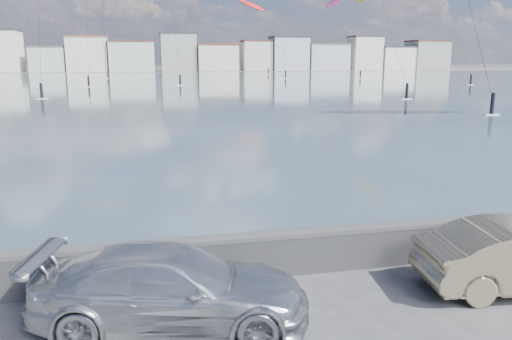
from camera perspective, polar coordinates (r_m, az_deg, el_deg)
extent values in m
cube|color=#2E484E|center=(99.30, -11.60, 9.61)|extent=(500.00, 177.00, 0.00)
cube|color=#4C473D|center=(207.73, -12.14, 11.06)|extent=(500.00, 60.00, 0.00)
cube|color=#28282B|center=(11.39, -3.58, -10.29)|extent=(400.00, 0.35, 0.90)
cylinder|color=#28282B|center=(11.22, -3.61, -8.17)|extent=(400.00, 0.36, 0.36)
cube|color=#B7C6BC|center=(196.54, -22.62, 11.54)|extent=(12.00, 10.00, 8.50)
cube|color=#4C423D|center=(196.58, -22.74, 12.86)|extent=(12.24, 10.20, 0.60)
cube|color=silver|center=(194.70, -18.67, 12.36)|extent=(14.00, 11.00, 12.00)
cube|color=brown|center=(194.84, -18.80, 14.21)|extent=(14.28, 11.22, 0.60)
cube|color=#B7C6BC|center=(193.72, -13.99, 12.42)|extent=(16.00, 13.00, 10.50)
cube|color=#562D23|center=(193.81, -14.08, 14.06)|extent=(16.32, 13.26, 0.60)
cube|color=gray|center=(194.09, -8.86, 13.08)|extent=(13.00, 10.00, 13.50)
cube|color=#2D2D33|center=(194.28, -8.94, 15.16)|extent=(13.26, 10.20, 0.60)
cube|color=beige|center=(195.55, -4.50, 12.60)|extent=(15.00, 12.00, 9.50)
cube|color=brown|center=(195.61, -4.52, 14.08)|extent=(15.30, 12.24, 0.60)
cube|color=beige|center=(198.29, 0.05, 12.85)|extent=(11.00, 9.00, 11.00)
cube|color=#562D23|center=(198.39, 0.05, 14.53)|extent=(11.22, 9.18, 0.60)
cube|color=#B2B7C6|center=(201.48, 3.76, 13.04)|extent=(14.00, 11.00, 12.50)
cube|color=#2D2D33|center=(201.64, 3.79, 14.90)|extent=(14.28, 11.22, 0.60)
cube|color=#B2B7C6|center=(206.29, 8.00, 12.59)|extent=(16.00, 12.00, 10.00)
cube|color=#4C423D|center=(206.36, 8.05, 14.06)|extent=(16.32, 12.24, 0.60)
cube|color=silver|center=(212.55, 12.30, 12.83)|extent=(12.00, 10.00, 13.00)
cube|color=#383330|center=(212.71, 12.38, 14.66)|extent=(12.24, 10.20, 0.60)
cube|color=white|center=(218.45, 15.57, 12.12)|extent=(14.00, 11.00, 9.00)
cube|color=#2D2D33|center=(218.49, 15.64, 13.38)|extent=(14.28, 11.22, 0.60)
cube|color=gray|center=(225.52, 18.93, 12.23)|extent=(15.00, 12.00, 11.50)
cube|color=#562D23|center=(225.63, 19.04, 13.76)|extent=(15.30, 12.24, 0.60)
imported|color=#B4B7BB|center=(9.61, -9.61, -13.10)|extent=(5.41, 3.11, 1.48)
cube|color=white|center=(48.59, 25.30, 5.76)|extent=(1.40, 0.42, 0.08)
cylinder|color=black|center=(48.51, 25.40, 6.81)|extent=(0.36, 0.36, 1.70)
sphere|color=black|center=(48.44, 25.50, 7.87)|extent=(0.28, 0.28, 0.28)
ellipsoid|color=red|center=(161.95, -0.58, 18.33)|extent=(8.97, 5.82, 5.21)
cube|color=white|center=(152.22, 1.41, 10.85)|extent=(1.40, 0.42, 0.08)
cylinder|color=black|center=(152.19, 1.42, 11.19)|extent=(0.36, 0.36, 1.70)
sphere|color=black|center=(152.17, 1.42, 11.53)|extent=(0.28, 0.28, 0.28)
cylinder|color=black|center=(156.75, 0.40, 14.94)|extent=(3.23, 10.00, 19.57)
cube|color=white|center=(92.34, -18.56, 9.03)|extent=(1.40, 0.42, 0.08)
cylinder|color=black|center=(92.30, -18.59, 9.58)|extent=(0.36, 0.36, 1.70)
sphere|color=black|center=(92.26, -18.63, 10.14)|extent=(0.28, 0.28, 0.28)
cylinder|color=black|center=(99.81, -18.73, 16.89)|extent=(0.22, 14.56, 24.07)
cube|color=white|center=(93.42, -8.65, 9.57)|extent=(1.40, 0.42, 0.08)
cylinder|color=black|center=(93.38, -8.67, 10.12)|extent=(0.36, 0.36, 1.70)
sphere|color=black|center=(93.35, -8.69, 10.67)|extent=(0.28, 0.28, 0.28)
cube|color=white|center=(63.68, 16.80, 7.79)|extent=(1.40, 0.42, 0.08)
cylinder|color=black|center=(63.62, 16.86, 8.59)|extent=(0.36, 0.36, 1.70)
sphere|color=black|center=(63.57, 16.91, 9.40)|extent=(0.28, 0.28, 0.28)
cylinder|color=black|center=(69.96, 15.24, 14.82)|extent=(2.02, 13.46, 13.46)
ellipsoid|color=#E5338C|center=(141.52, 8.83, 18.35)|extent=(3.23, 8.85, 2.67)
cube|color=white|center=(126.80, 11.83, 10.23)|extent=(1.40, 0.42, 0.08)
cylinder|color=black|center=(126.77, 11.85, 10.63)|extent=(0.36, 0.36, 1.70)
sphere|color=black|center=(126.74, 11.86, 11.04)|extent=(0.28, 0.28, 0.28)
cylinder|color=black|center=(133.80, 10.28, 14.78)|extent=(1.63, 15.90, 17.95)
cube|color=white|center=(66.92, -23.25, 7.52)|extent=(1.40, 0.42, 0.08)
cylinder|color=black|center=(66.87, -23.32, 8.28)|extent=(0.36, 0.36, 1.70)
sphere|color=black|center=(66.82, -23.39, 9.05)|extent=(0.28, 0.28, 0.28)
cube|color=white|center=(101.97, 23.30, 8.94)|extent=(1.40, 0.42, 0.08)
cylinder|color=black|center=(101.94, 23.35, 9.45)|extent=(0.36, 0.36, 1.70)
sphere|color=black|center=(101.90, 23.39, 9.95)|extent=(0.28, 0.28, 0.28)
cylinder|color=black|center=(107.53, 20.86, 16.68)|extent=(3.26, 14.95, 25.17)
cube|color=white|center=(124.08, 3.38, 10.42)|extent=(1.40, 0.42, 0.08)
cylinder|color=black|center=(124.05, 3.39, 10.84)|extent=(0.36, 0.36, 1.70)
sphere|color=black|center=(124.02, 3.40, 11.25)|extent=(0.28, 0.28, 0.28)
cylinder|color=black|center=(131.99, 3.10, 17.87)|extent=(2.42, 14.85, 31.14)
cube|color=white|center=(128.75, -16.52, 10.01)|extent=(1.40, 0.42, 0.08)
cylinder|color=black|center=(128.72, -16.54, 10.41)|extent=(0.36, 0.36, 1.70)
sphere|color=black|center=(128.70, -16.57, 10.81)|extent=(0.28, 0.28, 0.28)
cylinder|color=black|center=(132.20, -17.03, 15.84)|extent=(1.09, 6.50, 24.20)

